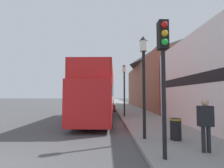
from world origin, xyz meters
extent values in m
plane|color=#4C4C4F|center=(0.00, 21.00, 0.00)|extent=(144.00, 144.00, 0.00)
cube|color=gray|center=(6.69, 18.00, 0.07)|extent=(3.58, 108.00, 0.14)
cube|color=black|center=(8.53, 5.15, 2.80)|extent=(0.12, 11.35, 0.55)
cube|color=#935642|center=(11.48, 22.18, 3.28)|extent=(6.00, 21.45, 6.56)
pyramid|color=#383333|center=(11.48, 22.18, 7.90)|extent=(6.00, 21.45, 2.68)
cube|color=red|center=(3.03, 9.59, 1.53)|extent=(2.91, 10.24, 2.47)
cube|color=white|center=(3.01, 9.08, 1.66)|extent=(2.70, 5.69, 0.45)
cube|color=black|center=(3.03, 9.59, 2.27)|extent=(2.90, 9.43, 0.70)
cube|color=red|center=(3.03, 9.59, 2.82)|extent=(2.87, 9.43, 0.10)
cube|color=red|center=(1.87, 9.65, 3.39)|extent=(0.53, 9.31, 1.05)
cube|color=red|center=(4.20, 9.53, 3.39)|extent=(0.53, 9.31, 1.05)
cube|color=red|center=(2.80, 4.97, 3.39)|extent=(2.41, 0.19, 1.05)
cube|color=red|center=(3.23, 13.53, 3.39)|extent=(2.47, 1.54, 1.05)
cylinder|color=black|center=(2.11, 12.78, 0.54)|extent=(0.33, 1.09, 1.08)
cylinder|color=black|center=(4.27, 12.67, 0.54)|extent=(0.33, 1.09, 1.08)
cylinder|color=black|center=(1.81, 6.71, 0.54)|extent=(0.33, 1.09, 1.08)
cylinder|color=black|center=(3.97, 6.60, 0.54)|extent=(0.33, 1.09, 1.08)
cube|color=maroon|center=(3.76, 17.52, 0.50)|extent=(1.97, 4.10, 0.66)
cube|color=black|center=(3.77, 17.40, 1.06)|extent=(1.66, 2.00, 0.47)
cylinder|color=black|center=(2.88, 18.73, 0.30)|extent=(0.23, 0.61, 0.60)
cylinder|color=black|center=(4.53, 18.81, 0.30)|extent=(0.23, 0.61, 0.60)
cylinder|color=black|center=(3.00, 16.24, 0.30)|extent=(0.23, 0.61, 0.60)
cylinder|color=black|center=(4.64, 16.32, 0.30)|extent=(0.23, 0.61, 0.60)
cylinder|color=#232328|center=(6.81, 1.51, 0.55)|extent=(0.12, 0.12, 0.82)
cylinder|color=#232328|center=(6.98, 1.51, 0.55)|extent=(0.12, 0.12, 0.82)
cube|color=black|center=(6.89, 1.51, 1.28)|extent=(0.44, 0.24, 0.65)
sphere|color=tan|center=(6.89, 1.51, 1.72)|extent=(0.23, 0.23, 0.23)
cylinder|color=black|center=(5.39, 1.00, 1.72)|extent=(0.12, 0.12, 3.16)
cube|color=black|center=(5.39, 1.00, 3.72)|extent=(0.28, 0.31, 0.85)
sphere|color=red|center=(5.39, 0.83, 3.98)|extent=(0.19, 0.19, 0.19)
sphere|color=orange|center=(5.39, 0.83, 3.72)|extent=(0.19, 0.19, 0.19)
sphere|color=green|center=(5.39, 0.83, 3.47)|extent=(0.19, 0.19, 0.19)
cylinder|color=black|center=(5.32, 3.31, 1.98)|extent=(0.13, 0.13, 3.69)
cylinder|color=silver|center=(5.32, 3.31, 4.05)|extent=(0.32, 0.32, 0.45)
cone|color=black|center=(5.32, 3.31, 4.39)|extent=(0.35, 0.35, 0.22)
cylinder|color=black|center=(5.28, 10.98, 2.04)|extent=(0.13, 0.13, 3.80)
cylinder|color=silver|center=(5.28, 10.98, 4.16)|extent=(0.32, 0.32, 0.45)
cone|color=black|center=(5.28, 10.98, 4.50)|extent=(0.35, 0.35, 0.22)
cylinder|color=black|center=(6.54, 3.07, 0.57)|extent=(0.44, 0.44, 0.86)
cylinder|color=#B28E1E|center=(6.54, 3.07, 0.96)|extent=(0.48, 0.48, 0.06)
camera|label=1|loc=(3.72, -4.02, 1.96)|focal=28.00mm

